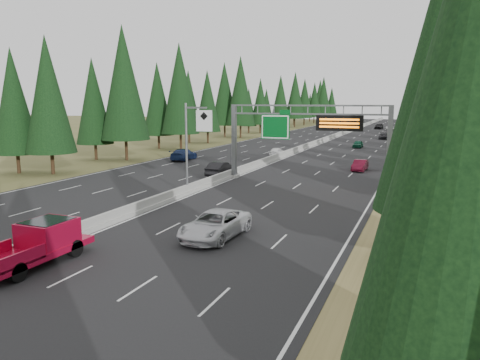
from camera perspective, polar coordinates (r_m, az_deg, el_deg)
road at (r=93.44m, az=9.77°, el=4.45°), size 32.00×260.00×0.08m
shoulder_right at (r=91.40m, az=20.76°, el=3.85°), size 3.60×260.00×0.06m
shoulder_left at (r=98.70m, az=-0.42°, el=4.86°), size 3.60×260.00×0.06m
median_barrier at (r=93.41m, az=9.78°, el=4.68°), size 0.70×260.00×0.85m
sign_gantry at (r=47.19m, az=8.92°, el=5.89°), size 16.75×0.98×7.80m
hov_sign_pole at (r=40.80m, az=-5.85°, el=4.62°), size 2.80×0.50×8.00m
tree_row_right at (r=65.13m, az=24.66°, el=9.86°), size 12.22×242.24×18.93m
tree_row_left at (r=92.09m, az=-4.61°, el=10.22°), size 11.36×240.98×18.42m
silver_minivan at (r=28.37m, az=-3.05°, el=-5.45°), size 2.98×5.94×1.61m
red_pickup at (r=26.08m, az=-23.10°, el=-6.77°), size 2.30×6.43×2.10m
car_ahead_green at (r=85.41m, az=14.18°, el=4.28°), size 1.57×3.79×1.28m
car_ahead_dkred at (r=56.97m, az=14.41°, el=1.74°), size 1.57×4.04×1.31m
car_ahead_dkgrey at (r=105.88m, az=17.10°, el=5.14°), size 1.91×4.59×1.33m
car_ahead_white at (r=137.88m, az=17.80°, el=6.05°), size 2.61×4.91×1.31m
car_ahead_far at (r=144.16m, az=16.58°, el=6.32°), size 2.39×5.00×1.65m
car_onc_near at (r=51.56m, az=-2.40°, el=1.38°), size 1.68×4.77×1.57m
car_onc_blue at (r=65.69m, az=-6.89°, el=3.12°), size 2.75×5.71×1.60m
car_onc_white at (r=70.84m, az=4.51°, el=3.50°), size 1.54×3.75×1.27m
car_onc_far at (r=114.02m, az=4.50°, el=5.88°), size 2.98×5.72×1.54m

